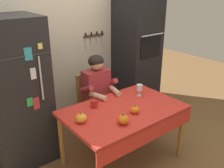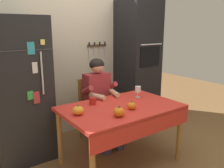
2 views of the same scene
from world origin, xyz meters
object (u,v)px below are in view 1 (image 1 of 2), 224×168
Objects in this scene: coffee_mug at (94,104)px; pumpkin_large at (135,110)px; dining_table at (125,116)px; chair_behind_person at (92,102)px; wall_oven at (137,53)px; refrigerator at (16,93)px; pumpkin_medium at (81,118)px; pumpkin_small at (123,120)px; seated_person at (99,92)px; wine_glass at (139,88)px.

coffee_mug is 1.03× the size of pumpkin_large.
pumpkin_large reaches higher than coffee_mug.
dining_table is 0.81m from chair_behind_person.
wall_oven is 1.48m from coffee_mug.
coffee_mug is (0.70, -0.62, -0.11)m from refrigerator.
pumpkin_small is at bearing -42.15° from pumpkin_medium.
coffee_mug is at bearing 132.91° from dining_table.
dining_table is 0.61m from seated_person.
coffee_mug is (-1.30, -0.66, -0.27)m from wall_oven.
refrigerator is 16.92× the size of pumpkin_large.
wine_glass reaches higher than pumpkin_medium.
pumpkin_medium is (0.40, -0.82, -0.11)m from refrigerator.
dining_table is 1.51× the size of chair_behind_person.
seated_person is at bearing 41.11° from pumpkin_medium.
dining_table is at bearing -6.64° from pumpkin_medium.
chair_behind_person reaches higher than pumpkin_small.
seated_person is (0.06, 0.60, 0.08)m from dining_table.
chair_behind_person reaches higher than dining_table.
wall_oven is 1.50× the size of dining_table.
wall_oven reaches higher than pumpkin_medium.
wall_oven is 19.74× the size of pumpkin_large.
pumpkin_large is 0.62m from pumpkin_medium.
seated_person reaches higher than coffee_mug.
wall_oven is at bearing 26.79° from coffee_mug.
refrigerator is at bearing 152.46° from wine_glass.
chair_behind_person is 0.67m from coffee_mug.
chair_behind_person is 6.02× the size of wine_glass.
seated_person is 0.89m from pumpkin_small.
seated_person is 0.75m from pumpkin_large.
refrigerator is 1.34m from pumpkin_small.
seated_person is at bearing 47.21° from coffee_mug.
pumpkin_large is 0.85× the size of pumpkin_small.
coffee_mug reaches higher than dining_table.
pumpkin_large reaches higher than dining_table.
coffee_mug is at bearing 124.54° from pumpkin_large.
wine_glass is at bearing -60.96° from chair_behind_person.
wall_oven reaches higher than coffee_mug.
wall_oven is 1.08m from seated_person.
dining_table is 11.32× the size of pumpkin_medium.
seated_person is at bearing 71.01° from pumpkin_small.
seated_person is at bearing -90.00° from chair_behind_person.
chair_behind_person is at bearing 119.04° from wine_glass.
wine_glass is 0.75m from pumpkin_small.
dining_table is 9.06× the size of wine_glass.
refrigerator is 0.86× the size of wall_oven.
wall_oven is at bearing 49.18° from wine_glass.
pumpkin_medium is at bearing -146.53° from coffee_mug.
coffee_mug is at bearing 92.66° from pumpkin_small.
seated_person reaches higher than pumpkin_large.
pumpkin_small reaches higher than coffee_mug.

